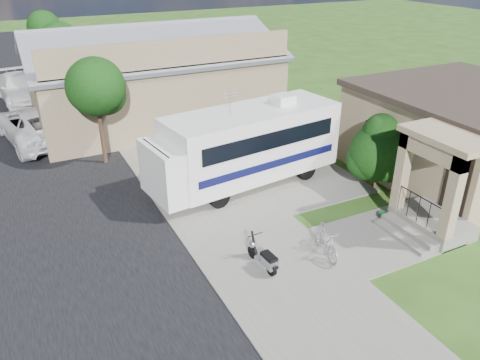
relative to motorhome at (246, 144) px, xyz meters
name	(u,v)px	position (x,y,z in m)	size (l,w,h in m)	color
ground	(290,245)	(-0.73, -4.47, -1.68)	(120.00, 120.00, 0.00)	#264813
street_slab	(13,170)	(-8.23, 5.53, -1.67)	(9.00, 80.00, 0.02)	black
sidewalk_slab	(161,144)	(-1.73, 5.53, -1.65)	(4.00, 80.00, 0.06)	slate
driveway_slab	(262,179)	(0.77, 0.03, -1.65)	(7.00, 6.00, 0.05)	slate
walk_slab	(385,237)	(2.27, -5.47, -1.65)	(4.00, 3.00, 0.05)	slate
house	(462,133)	(8.16, -3.04, 0.10)	(9.47, 7.80, 3.54)	#967D5F
warehouse	(153,82)	(-0.73, 9.50, 0.31)	(12.50, 8.40, 5.04)	brown
street_tree_a	(98,89)	(-4.43, 4.58, 1.57)	(2.44, 2.40, 4.58)	black
street_tree_b	(63,45)	(-4.43, 14.58, 1.71)	(2.44, 2.40, 4.73)	black
street_tree_c	(46,29)	(-4.43, 23.58, 1.43)	(2.44, 2.40, 4.42)	black
motorhome	(246,144)	(0.00, 0.00, 0.00)	(7.88, 3.37, 3.91)	white
shrub	(379,150)	(4.47, -2.40, -0.16)	(2.42, 2.31, 2.97)	black
scooter	(264,257)	(-2.07, -5.18, -1.26)	(0.49, 1.40, 0.92)	black
bicycle	(325,243)	(-0.10, -5.44, -1.20)	(0.45, 1.60, 0.96)	#A8A7AF
pickup_truck	(36,124)	(-6.87, 8.61, -0.83)	(2.83, 6.13, 1.70)	white
van	(21,88)	(-7.08, 16.01, -0.87)	(2.27, 5.57, 1.62)	white
garden_hose	(384,216)	(3.10, -4.49, -1.60)	(0.35, 0.35, 0.16)	#156D2B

